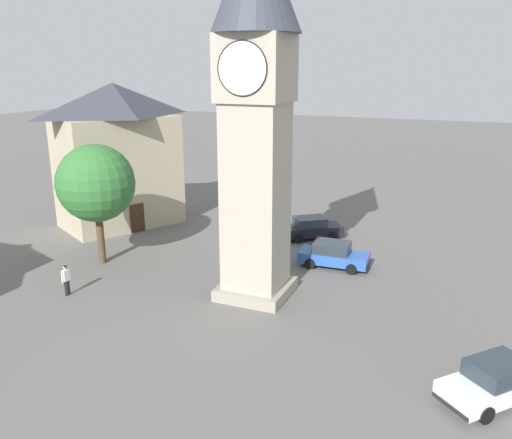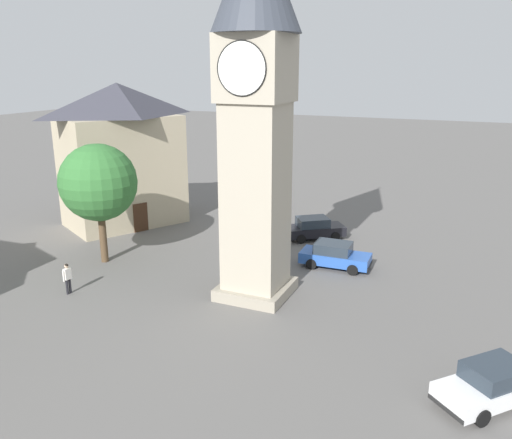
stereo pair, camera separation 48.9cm
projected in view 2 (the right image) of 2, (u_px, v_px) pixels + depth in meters
ground_plane at (256, 294)px, 27.39m from camera, size 200.00×200.00×0.00m
clock_tower at (256, 86)px, 24.34m from camera, size 4.23×4.23×18.39m
car_blue_kerb at (335, 255)px, 30.84m from camera, size 4.18×1.91×1.53m
car_silver_kerb at (314, 228)px, 35.99m from camera, size 4.32×3.81×1.53m
car_red_corner at (492, 384)px, 18.34m from camera, size 4.02×4.19×1.53m
pedestrian at (67, 276)px, 27.17m from camera, size 0.28×0.55×1.69m
tree at (98, 183)px, 30.57m from camera, size 4.59×4.59×7.28m
building_shop_left at (121, 154)px, 38.28m from camera, size 8.91×10.13×10.45m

